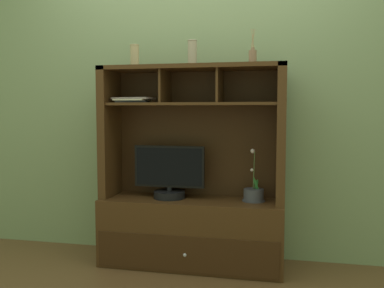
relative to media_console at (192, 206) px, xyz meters
The scene contains 9 objects.
floor_plane 0.44m from the media_console, 90.00° to the right, with size 6.00×6.00×0.02m, color brown.
back_wall 1.00m from the media_console, 90.00° to the left, with size 6.00×0.02×2.80m, color #879F6D.
media_console is the anchor object (origin of this frame).
tv_monitor 0.27m from the media_console, behind, with size 0.52×0.23×0.39m.
potted_orchid 0.46m from the media_console, ahead, with size 0.16×0.16×0.37m.
magazine_stack_left 0.89m from the media_console, behind, with size 0.30×0.23×0.04m.
diffuser_bottle 1.15m from the media_console, ahead, with size 0.05×0.05×0.24m.
ceramic_vase 1.18m from the media_console, behind, with size 0.07×0.07×0.16m.
accent_vase 1.11m from the media_console, 90.00° to the left, with size 0.07×0.07×0.18m.
Camera 1 is at (0.64, -2.95, 1.13)m, focal length 39.19 mm.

